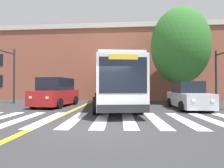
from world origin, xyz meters
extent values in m
plane|color=#303033|center=(0.00, 0.00, 0.00)|extent=(120.00, 120.00, 0.00)
cube|color=white|center=(-4.07, 1.48, 0.00)|extent=(0.75, 4.22, 0.01)
cube|color=white|center=(-2.78, 1.53, 0.00)|extent=(0.75, 4.22, 0.01)
cube|color=white|center=(-1.49, 1.59, 0.00)|extent=(0.75, 4.22, 0.01)
cube|color=white|center=(-0.19, 1.65, 0.00)|extent=(0.75, 4.22, 0.01)
cube|color=white|center=(1.10, 1.70, 0.00)|extent=(0.75, 4.22, 0.01)
cube|color=white|center=(2.39, 1.76, 0.00)|extent=(0.75, 4.22, 0.01)
cube|color=white|center=(3.69, 1.81, 0.00)|extent=(0.75, 4.22, 0.01)
cube|color=white|center=(4.98, 1.87, 0.00)|extent=(0.75, 4.22, 0.01)
cube|color=gold|center=(-2.63, 15.67, 0.00)|extent=(0.12, 36.00, 0.01)
cube|color=gold|center=(-2.47, 15.67, 0.00)|extent=(0.12, 36.00, 0.01)
cube|color=white|center=(0.00, 6.72, 1.78)|extent=(4.11, 11.52, 2.72)
cube|color=black|center=(1.20, 6.90, 2.05)|extent=(1.61, 10.26, 0.98)
cube|color=black|center=(-1.20, 6.53, 2.05)|extent=(1.61, 10.26, 0.98)
cube|color=black|center=(0.86, 1.13, 2.10)|extent=(2.15, 0.36, 1.63)
cube|color=yellow|center=(0.86, 1.13, 2.92)|extent=(1.32, 0.23, 0.24)
cube|color=#232326|center=(0.87, 1.10, 0.59)|extent=(2.35, 0.46, 0.36)
cube|color=silver|center=(0.00, 6.72, 3.22)|extent=(3.89, 11.05, 0.16)
cylinder|color=black|center=(1.67, 3.44, 0.50)|extent=(0.71, 1.08, 1.01)
cylinder|color=black|center=(-0.60, 3.09, 0.50)|extent=(0.71, 1.08, 1.01)
cylinder|color=black|center=(0.75, 9.40, 0.50)|extent=(0.71, 1.08, 1.01)
cylinder|color=black|center=(-1.52, 9.05, 0.50)|extent=(0.71, 1.08, 1.01)
cube|color=#AD1E1E|center=(-4.61, 6.95, 0.75)|extent=(2.46, 4.99, 1.07)
cube|color=black|center=(-4.60, 7.00, 1.78)|extent=(2.09, 3.14, 0.99)
cube|color=white|center=(-4.22, 4.47, 0.85)|extent=(0.20, 0.06, 0.14)
cube|color=white|center=(-5.43, 4.58, 0.85)|extent=(0.20, 0.06, 0.14)
cylinder|color=black|center=(-3.71, 5.37, 0.38)|extent=(0.29, 0.78, 0.76)
cylinder|color=black|center=(-5.78, 5.55, 0.38)|extent=(0.29, 0.78, 0.76)
cylinder|color=black|center=(-3.44, 8.35, 0.38)|extent=(0.29, 0.78, 0.76)
cylinder|color=black|center=(-5.51, 8.53, 0.38)|extent=(0.29, 0.78, 0.76)
cube|color=#B7BABF|center=(5.40, 6.10, 0.66)|extent=(1.87, 4.65, 0.96)
cube|color=black|center=(5.40, 6.24, 1.54)|extent=(1.66, 2.24, 0.80)
cube|color=white|center=(5.98, 3.77, 0.76)|extent=(0.20, 0.04, 0.14)
cube|color=white|center=(4.89, 3.76, 0.76)|extent=(0.20, 0.04, 0.14)
cylinder|color=black|center=(6.35, 4.68, 0.33)|extent=(0.23, 0.66, 0.66)
cylinder|color=black|center=(4.49, 4.65, 0.33)|extent=(0.23, 0.66, 0.66)
cylinder|color=black|center=(6.31, 7.55, 0.33)|extent=(0.23, 0.66, 0.66)
cylinder|color=black|center=(4.46, 7.52, 0.33)|extent=(0.23, 0.66, 0.66)
cylinder|color=#28282D|center=(8.64, 8.71, 2.31)|extent=(0.16, 0.16, 4.62)
cylinder|color=#28282D|center=(-9.48, 8.91, 2.57)|extent=(0.16, 0.16, 5.15)
cylinder|color=#28282D|center=(-9.52, 7.29, 4.63)|extent=(0.19, 3.24, 0.11)
cylinder|color=brown|center=(6.06, 10.04, 1.20)|extent=(0.75, 0.75, 2.39)
ellipsoid|color=#2D6B28|center=(6.06, 10.04, 5.42)|extent=(7.59, 7.58, 7.11)
cube|color=#9E5642|center=(0.22, 16.71, 4.56)|extent=(36.65, 6.67, 9.12)
cube|color=beige|center=(0.22, 13.29, 8.72)|extent=(36.65, 0.16, 0.60)
cube|color=black|center=(0.22, 13.34, 2.28)|extent=(1.10, 0.06, 1.40)
cube|color=black|center=(0.22, 13.34, 4.83)|extent=(1.10, 0.06, 1.40)
camera|label=1|loc=(0.96, -6.70, 1.58)|focal=28.00mm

